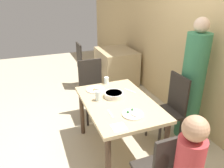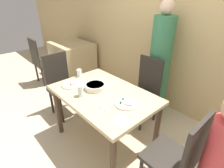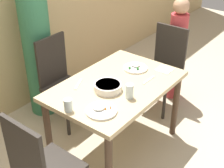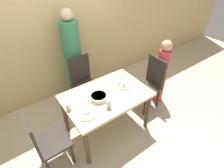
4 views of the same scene
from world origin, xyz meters
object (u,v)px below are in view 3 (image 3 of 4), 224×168
at_px(person_child, 176,51).
at_px(bowl_curry, 108,87).
at_px(chair_child_spot, 164,67).
at_px(plate_rice_adult, 101,110).
at_px(glass_water_tall, 68,105).
at_px(person_adult, 37,48).
at_px(chair_adult_spot, 61,80).

distance_m(person_child, bowl_curry, 1.36).
distance_m(chair_child_spot, bowl_curry, 1.11).
xyz_separation_m(chair_child_spot, plate_rice_adult, (-1.36, -0.20, 0.24)).
relative_size(chair_child_spot, glass_water_tall, 9.49).
height_order(person_adult, glass_water_tall, person_adult).
relative_size(chair_adult_spot, person_adult, 0.57).
relative_size(person_adult, plate_rice_adult, 6.86).
distance_m(bowl_curry, glass_water_tall, 0.42).
height_order(chair_adult_spot, chair_child_spot, same).
bearing_deg(person_child, person_adult, 139.21).
height_order(chair_adult_spot, bowl_curry, chair_adult_spot).
bearing_deg(bowl_curry, chair_child_spot, 2.35).
bearing_deg(chair_child_spot, chair_adult_spot, -127.54).
distance_m(chair_adult_spot, chair_child_spot, 1.17).
distance_m(chair_adult_spot, person_child, 1.40).
relative_size(bowl_curry, glass_water_tall, 2.35).
relative_size(chair_adult_spot, glass_water_tall, 9.49).
distance_m(chair_child_spot, person_child, 0.28).
xyz_separation_m(chair_adult_spot, chair_child_spot, (0.93, -0.71, 0.00)).
bearing_deg(plate_rice_adult, chair_adult_spot, 64.88).
bearing_deg(chair_child_spot, glass_water_tall, -90.33).
bearing_deg(glass_water_tall, plate_rice_adult, -54.79).
bearing_deg(bowl_curry, glass_water_tall, 172.81).
height_order(chair_adult_spot, person_adult, person_adult).
relative_size(person_adult, person_child, 1.36).
height_order(person_child, glass_water_tall, person_child).
xyz_separation_m(person_adult, person_child, (1.20, -1.03, -0.18)).
height_order(person_adult, person_child, person_adult).
relative_size(bowl_curry, plate_rice_adult, 0.97).
xyz_separation_m(bowl_curry, glass_water_tall, (-0.42, 0.05, 0.02)).
relative_size(person_adult, bowl_curry, 7.05).
bearing_deg(person_adult, bowl_curry, -97.99).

